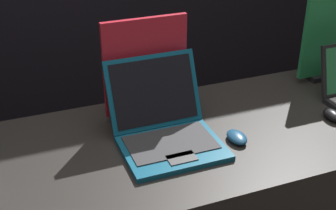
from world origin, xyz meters
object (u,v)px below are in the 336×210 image
object	(u,v)px
laptop_middle	(164,125)
mouse_back	(332,115)
promo_stand_middle	(144,71)
promo_stand_back	(331,36)
mouse_middle	(237,137)

from	to	relation	value
laptop_middle	mouse_back	distance (m)	0.69
mouse_back	promo_stand_middle	bearing A→B (deg)	155.53
mouse_back	laptop_middle	bearing A→B (deg)	171.68
laptop_middle	promo_stand_back	distance (m)	0.93
mouse_middle	promo_stand_back	world-z (taller)	promo_stand_back
mouse_middle	promo_stand_middle	size ratio (longest dim) A/B	0.26
mouse_middle	promo_stand_middle	bearing A→B (deg)	128.63
laptop_middle	mouse_middle	xyz separation A→B (m)	(0.25, -0.10, -0.05)
mouse_middle	mouse_back	xyz separation A→B (m)	(0.43, 0.00, 0.00)
mouse_middle	mouse_back	world-z (taller)	mouse_back
mouse_middle	mouse_back	bearing A→B (deg)	0.32
laptop_middle	promo_stand_back	bearing A→B (deg)	14.53
laptop_middle	mouse_back	xyz separation A→B (m)	(0.68, -0.10, -0.04)
promo_stand_back	laptop_middle	bearing A→B (deg)	-165.47
mouse_middle	laptop_middle	bearing A→B (deg)	157.78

